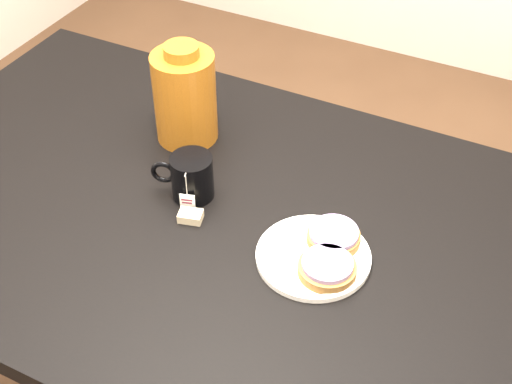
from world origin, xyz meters
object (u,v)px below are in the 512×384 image
(bagel_back, at_px, (334,236))
(table, at_px, (205,240))
(plate, at_px, (313,256))
(mug, at_px, (191,177))
(teabag_pouch, at_px, (191,216))
(bagel_package, at_px, (185,96))
(bagel_front, at_px, (327,267))

(bagel_back, bearing_deg, table, -174.88)
(plate, height_order, mug, mug)
(teabag_pouch, relative_size, bagel_package, 0.20)
(bagel_back, relative_size, mug, 0.85)
(teabag_pouch, bearing_deg, table, 79.95)
(teabag_pouch, bearing_deg, plate, 2.48)
(bagel_back, distance_m, bagel_package, 0.45)
(mug, bearing_deg, table, -53.71)
(bagel_back, bearing_deg, bagel_front, -76.15)
(plate, xyz_separation_m, bagel_package, (-0.39, 0.22, 0.10))
(bagel_back, height_order, teabag_pouch, bagel_back)
(bagel_front, bearing_deg, mug, 165.73)
(bagel_back, xyz_separation_m, teabag_pouch, (-0.27, -0.06, -0.02))
(table, bearing_deg, bagel_package, 127.53)
(bagel_package, bearing_deg, plate, -28.89)
(plate, xyz_separation_m, bagel_back, (0.02, 0.05, 0.02))
(mug, relative_size, bagel_package, 0.60)
(mug, height_order, bagel_package, bagel_package)
(teabag_pouch, bearing_deg, bagel_package, 121.95)
(bagel_back, relative_size, bagel_package, 0.51)
(mug, height_order, teabag_pouch, mug)
(plate, relative_size, teabag_pouch, 4.62)
(bagel_front, distance_m, bagel_package, 0.50)
(bagel_back, bearing_deg, plate, -111.82)
(mug, xyz_separation_m, bagel_package, (-0.11, 0.16, 0.06))
(plate, distance_m, bagel_package, 0.46)
(table, height_order, plate, plate)
(table, relative_size, plate, 6.73)
(table, height_order, bagel_back, bagel_back)
(mug, bearing_deg, bagel_package, 105.74)
(mug, bearing_deg, bagel_back, -18.72)
(plate, bearing_deg, mug, 169.46)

